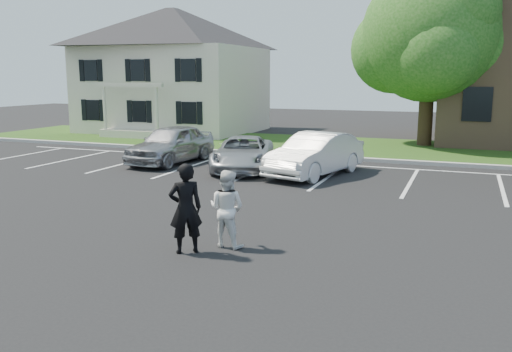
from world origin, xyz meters
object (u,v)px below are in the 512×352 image
Objects in this scene: car_silver_minivan at (243,153)px; car_silver_west at (171,144)px; house at (173,70)px; car_white_sedan at (315,154)px; tree at (432,37)px; man_black_suit at (186,208)px; man_white_shirt at (227,209)px.

car_silver_west is at bearing 155.18° from car_silver_minivan.
car_silver_west reaches higher than car_silver_minivan.
house reaches higher than car_white_sedan.
man_black_suit is at bearing -99.58° from tree.
car_silver_west is (6.25, -11.23, -3.05)m from house.
car_silver_minivan is (3.39, -0.50, -0.15)m from car_silver_west.
man_black_suit reaches higher than car_white_sedan.
tree is at bearing 42.42° from car_silver_minivan.
car_silver_west is at bearing -97.08° from man_black_suit.
man_white_shirt is 11.36m from car_silver_west.
tree is 1.92× the size of car_white_sedan.
man_black_suit is 0.40× the size of car_silver_minivan.
car_white_sedan is (6.22, -0.60, -0.02)m from car_silver_west.
tree is 19.91m from man_black_suit.
tree is at bearing 88.01° from car_white_sedan.
car_silver_west is 3.43m from car_silver_minivan.
man_black_suit is 0.40× the size of car_silver_west.
man_white_shirt reaches higher than car_white_sedan.
car_silver_west is at bearing -48.81° from man_white_shirt.
tree is (15.55, -1.97, 1.52)m from house.
man_black_suit is 0.91m from man_white_shirt.
tree is 5.43× the size of man_white_shirt.
car_white_sedan reaches higher than car_silver_minivan.
tree is at bearing -7.20° from house.
car_silver_minivan is at bearing -166.53° from car_white_sedan.
man_white_shirt is 9.29m from car_silver_minivan.
house reaches higher than man_white_shirt.
car_white_sedan is (12.47, -11.83, -3.08)m from house.
car_silver_west is 6.24m from car_white_sedan.
car_silver_west is 1.00× the size of car_white_sedan.
tree is 4.80× the size of man_black_suit.
man_white_shirt reaches higher than car_silver_minivan.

